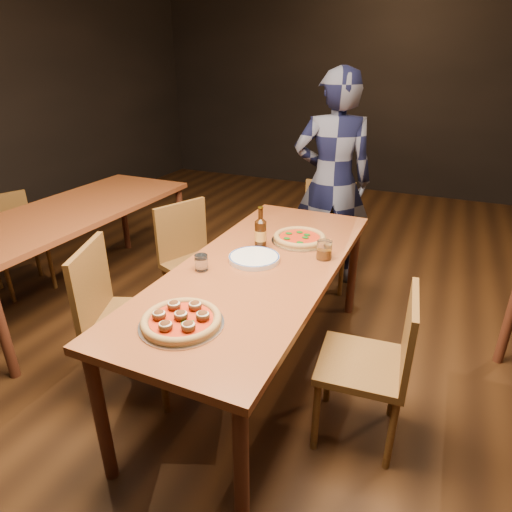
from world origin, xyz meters
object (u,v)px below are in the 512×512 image
at_px(table_main, 260,276).
at_px(beer_bottle, 261,234).
at_px(pizza_meatball, 181,320).
at_px(water_glass, 201,263).
at_px(chair_main_e, 362,363).
at_px(plate_stack, 254,258).
at_px(chair_main_nw, 134,319).
at_px(amber_glass, 324,250).
at_px(diner, 332,182).
at_px(table_left, 72,218).
at_px(pizza_margherita, 300,238).
at_px(chair_end, 324,235).
at_px(chair_nbr_left, 17,243).
at_px(chair_main_sw, 199,265).

height_order(table_main, beer_bottle, beer_bottle).
relative_size(pizza_meatball, water_glass, 4.16).
bearing_deg(chair_main_e, table_main, -113.89).
bearing_deg(plate_stack, beer_bottle, 101.96).
xyz_separation_m(chair_main_nw, beer_bottle, (0.50, 0.60, 0.37)).
bearing_deg(amber_glass, beer_bottle, -178.03).
xyz_separation_m(table_main, chair_main_nw, (-0.59, -0.40, -0.21)).
distance_m(plate_stack, amber_glass, 0.40).
xyz_separation_m(plate_stack, diner, (0.07, 1.39, 0.11)).
height_order(table_left, chair_main_nw, chair_main_nw).
bearing_deg(water_glass, beer_bottle, 66.68).
bearing_deg(pizza_margherita, amber_glass, -41.65).
bearing_deg(chair_end, chair_main_e, -75.54).
bearing_deg(chair_nbr_left, chair_end, -42.61).
xyz_separation_m(table_left, pizza_meatball, (1.64, -0.98, 0.10)).
xyz_separation_m(chair_main_e, chair_nbr_left, (-2.88, 0.40, -0.02)).
bearing_deg(plate_stack, water_glass, -132.65).
height_order(chair_main_nw, chair_main_sw, chair_main_nw).
xyz_separation_m(pizza_meatball, water_glass, (-0.19, 0.49, 0.02)).
distance_m(beer_bottle, amber_glass, 0.39).
bearing_deg(chair_main_sw, chair_main_e, -93.14).
distance_m(chair_main_e, pizza_margherita, 0.88).
xyz_separation_m(table_main, chair_main_e, (0.63, -0.21, -0.24)).
bearing_deg(table_left, amber_glass, -2.43).
xyz_separation_m(chair_main_sw, pizza_margherita, (0.73, 0.01, 0.32)).
bearing_deg(amber_glass, water_glass, -143.64).
bearing_deg(table_left, chair_main_e, -12.39).
distance_m(chair_end, chair_nbr_left, 2.52).
bearing_deg(chair_end, beer_bottle, -102.54).
height_order(chair_main_sw, amber_glass, chair_main_sw).
xyz_separation_m(chair_end, diner, (0.01, 0.10, 0.42)).
bearing_deg(amber_glass, plate_stack, -152.13).
bearing_deg(water_glass, amber_glass, 36.36).
bearing_deg(chair_nbr_left, table_main, -74.03).
xyz_separation_m(chair_main_e, chair_end, (-0.62, 1.53, 0.01)).
distance_m(chair_nbr_left, pizza_meatball, 2.38).
relative_size(pizza_margherita, plate_stack, 1.22).
height_order(pizza_meatball, beer_bottle, beer_bottle).
bearing_deg(amber_glass, chair_main_e, -52.07).
bearing_deg(amber_glass, chair_end, 104.67).
height_order(plate_stack, water_glass, water_glass).
distance_m(pizza_margherita, water_glass, 0.69).
xyz_separation_m(chair_end, beer_bottle, (-0.10, -1.12, 0.39)).
bearing_deg(water_glass, pizza_margherita, 59.61).
height_order(chair_end, pizza_meatball, chair_end).
xyz_separation_m(amber_glass, diner, (-0.28, 1.21, 0.07)).
relative_size(pizza_margherita, water_glass, 4.00).
relative_size(chair_main_e, chair_end, 0.98).
xyz_separation_m(chair_end, water_glass, (-0.27, -1.51, 0.35)).
distance_m(table_main, beer_bottle, 0.27).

